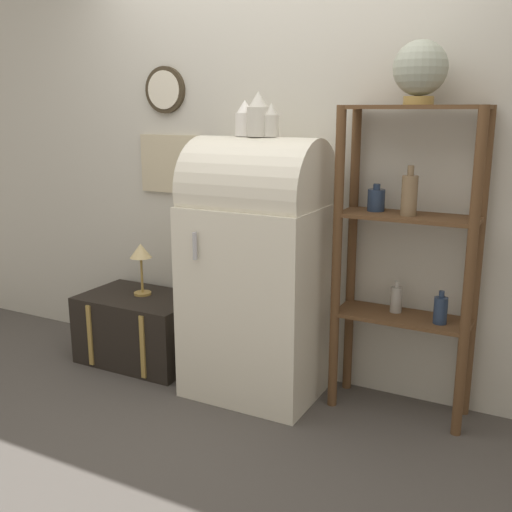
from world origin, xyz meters
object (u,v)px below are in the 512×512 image
(suitcase_trunk, at_px, (142,328))
(vase_left, at_px, (245,119))
(vase_center, at_px, (258,116))
(vase_right, at_px, (271,121))
(refrigerator, at_px, (258,265))
(globe, at_px, (420,69))
(desk_lamp, at_px, (141,256))

(suitcase_trunk, bearing_deg, vase_left, -0.11)
(suitcase_trunk, distance_m, vase_center, 1.59)
(vase_right, bearing_deg, refrigerator, 177.21)
(refrigerator, relative_size, vase_right, 8.40)
(suitcase_trunk, xyz_separation_m, globe, (1.66, 0.10, 1.55))
(refrigerator, relative_size, vase_center, 6.24)
(globe, distance_m, vase_center, 0.84)
(globe, bearing_deg, refrigerator, -171.97)
(vase_center, relative_size, vase_right, 1.35)
(refrigerator, height_order, vase_center, vase_center)
(globe, height_order, vase_right, globe)
(refrigerator, bearing_deg, globe, 8.03)
(suitcase_trunk, bearing_deg, refrigerator, -1.07)
(vase_left, height_order, vase_center, vase_center)
(vase_left, bearing_deg, vase_right, -6.33)
(suitcase_trunk, xyz_separation_m, desk_lamp, (-0.00, 0.03, 0.47))
(vase_right, relative_size, desk_lamp, 0.52)
(suitcase_trunk, xyz_separation_m, vase_right, (0.93, -0.02, 1.31))
(refrigerator, relative_size, vase_left, 7.69)
(vase_center, xyz_separation_m, vase_right, (0.07, -0.00, -0.03))
(vase_left, bearing_deg, refrigerator, -9.70)
(refrigerator, height_order, desk_lamp, refrigerator)
(suitcase_trunk, bearing_deg, globe, 3.38)
(suitcase_trunk, bearing_deg, vase_center, -1.32)
(suitcase_trunk, distance_m, globe, 2.27)
(vase_center, distance_m, desk_lamp, 1.22)
(refrigerator, xyz_separation_m, vase_center, (0.01, -0.00, 0.81))
(refrigerator, height_order, vase_left, vase_left)
(vase_left, distance_m, vase_right, 0.17)
(globe, relative_size, vase_left, 1.58)
(vase_right, bearing_deg, desk_lamp, 176.73)
(vase_left, bearing_deg, desk_lamp, 177.39)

